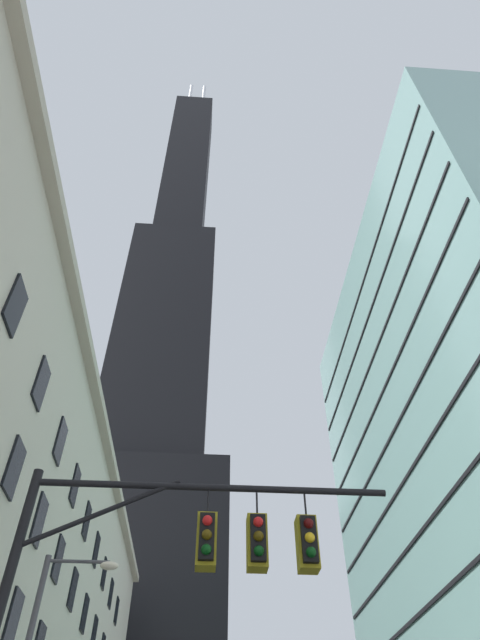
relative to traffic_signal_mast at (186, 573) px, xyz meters
The scene contains 2 objects.
dark_skyscraper 95.49m from the traffic_signal_mast, 97.33° to the left, with size 27.36×27.36×208.75m.
traffic_signal_mast is the anchor object (origin of this frame).
Camera 1 is at (-3.25, -7.09, 1.91)m, focal length 29.95 mm.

